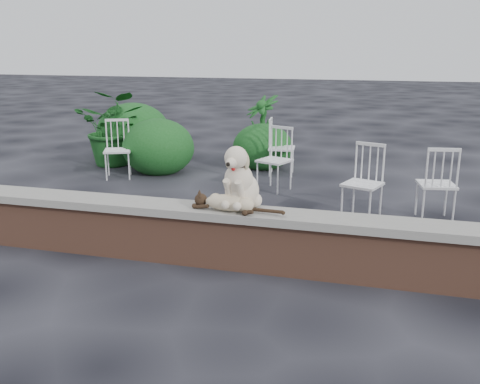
% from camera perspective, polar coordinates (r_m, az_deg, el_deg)
% --- Properties ---
extents(ground, '(60.00, 60.00, 0.00)m').
position_cam_1_polar(ground, '(5.34, -0.36, -7.84)').
color(ground, black).
rests_on(ground, ground).
extents(brick_wall, '(6.00, 0.30, 0.50)m').
position_cam_1_polar(brick_wall, '(5.24, -0.36, -5.32)').
color(brick_wall, brown).
rests_on(brick_wall, ground).
extents(capstone, '(6.20, 0.40, 0.08)m').
position_cam_1_polar(capstone, '(5.15, -0.37, -2.30)').
color(capstone, slate).
rests_on(capstone, brick_wall).
extents(dog, '(0.50, 0.61, 0.63)m').
position_cam_1_polar(dog, '(5.13, 0.22, 1.77)').
color(dog, beige).
rests_on(dog, capstone).
extents(cat, '(1.10, 0.43, 0.18)m').
position_cam_1_polar(cat, '(5.07, -1.10, -1.04)').
color(cat, '#C3B28B').
rests_on(cat, capstone).
extents(chair_a, '(0.74, 0.74, 0.94)m').
position_cam_1_polar(chair_a, '(8.94, -12.90, 4.45)').
color(chair_a, white).
rests_on(chair_a, ground).
extents(chair_b, '(0.72, 0.72, 0.94)m').
position_cam_1_polar(chair_b, '(7.96, 3.67, 3.49)').
color(chair_b, white).
rests_on(chair_b, ground).
extents(chair_d, '(0.72, 0.72, 0.94)m').
position_cam_1_polar(chair_d, '(6.74, 12.90, 0.96)').
color(chair_d, white).
rests_on(chair_d, ground).
extents(chair_c, '(0.65, 0.65, 0.94)m').
position_cam_1_polar(chair_c, '(6.99, 20.18, 0.91)').
color(chair_c, white).
rests_on(chair_c, ground).
extents(chair_e, '(0.62, 0.62, 0.94)m').
position_cam_1_polar(chair_e, '(8.94, 4.46, 4.80)').
color(chair_e, white).
rests_on(chair_e, ground).
extents(potted_plant_a, '(1.36, 1.22, 1.35)m').
position_cam_1_polar(potted_plant_a, '(9.89, -13.29, 6.66)').
color(potted_plant_a, '#144717').
rests_on(potted_plant_a, ground).
extents(potted_plant_b, '(0.99, 0.99, 1.25)m').
position_cam_1_polar(potted_plant_b, '(9.71, 2.34, 6.60)').
color(potted_plant_b, '#144717').
rests_on(potted_plant_b, ground).
extents(shrubbery, '(3.82, 2.25, 1.11)m').
position_cam_1_polar(shrubbery, '(9.82, -7.86, 5.54)').
color(shrubbery, '#144717').
rests_on(shrubbery, ground).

